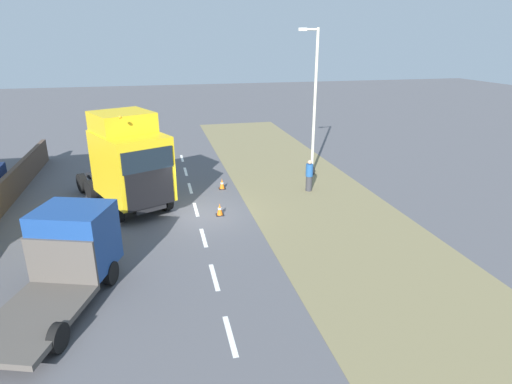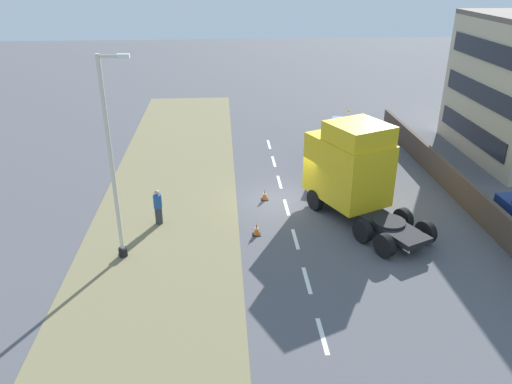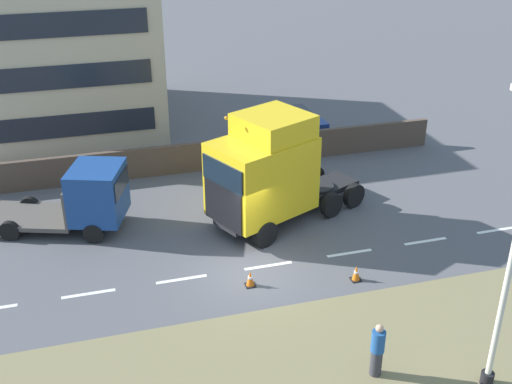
% 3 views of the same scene
% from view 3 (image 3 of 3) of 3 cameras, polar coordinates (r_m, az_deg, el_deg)
% --- Properties ---
extents(ground_plane, '(120.00, 120.00, 0.00)m').
position_cam_3_polar(ground_plane, '(23.38, -0.55, -6.82)').
color(ground_plane, '#515156').
rests_on(ground_plane, ground).
extents(grass_verge, '(7.00, 44.00, 0.01)m').
position_cam_3_polar(grass_verge, '(18.86, 4.48, -16.42)').
color(grass_verge, olive).
rests_on(grass_verge, ground).
extents(lane_markings, '(0.16, 21.00, 0.00)m').
position_cam_3_polar(lane_markings, '(23.54, 1.10, -6.56)').
color(lane_markings, white).
rests_on(lane_markings, ground).
extents(boundary_wall, '(0.25, 24.00, 1.43)m').
position_cam_3_polar(boundary_wall, '(30.82, -5.00, 3.17)').
color(boundary_wall, '#4C3D33').
rests_on(boundary_wall, ground).
extents(building_block, '(10.65, 9.79, 9.63)m').
position_cam_3_polar(building_block, '(37.61, -16.84, 12.16)').
color(building_block, '#C1B293').
rests_on(building_block, ground).
extents(lorry_cab, '(5.17, 7.16, 4.80)m').
position_cam_3_polar(lorry_cab, '(25.11, 1.02, 1.76)').
color(lorry_cab, black).
rests_on(lorry_cab, ground).
extents(flatbed_truck, '(3.95, 5.96, 2.70)m').
position_cam_3_polar(flatbed_truck, '(26.07, -14.79, -0.44)').
color(flatbed_truck, navy).
rests_on(flatbed_truck, ground).
extents(parked_car, '(2.00, 4.60, 2.01)m').
position_cam_3_polar(parked_car, '(33.36, 2.40, 5.59)').
color(parked_car, navy).
rests_on(parked_car, ground).
extents(lamp_post, '(1.30, 0.37, 8.38)m').
position_cam_3_polar(lamp_post, '(17.62, 21.54, -6.20)').
color(lamp_post, black).
rests_on(lamp_post, ground).
extents(pedestrian, '(0.39, 0.39, 1.74)m').
position_cam_3_polar(pedestrian, '(18.78, 10.73, -13.67)').
color(pedestrian, '#333338').
rests_on(pedestrian, ground).
extents(traffic_cone_lead, '(0.36, 0.36, 0.58)m').
position_cam_3_polar(traffic_cone_lead, '(22.33, -0.51, -7.71)').
color(traffic_cone_lead, black).
rests_on(traffic_cone_lead, ground).
extents(traffic_cone_trailing, '(0.36, 0.36, 0.58)m').
position_cam_3_polar(traffic_cone_trailing, '(22.89, 8.90, -7.14)').
color(traffic_cone_trailing, black).
rests_on(traffic_cone_trailing, ground).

